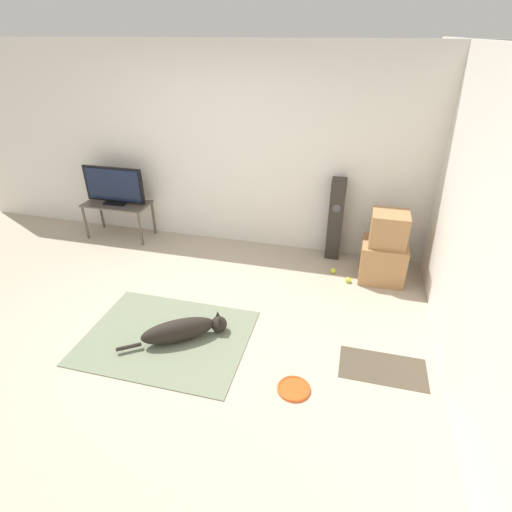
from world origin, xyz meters
TOP-DOWN VIEW (x-y plane):
  - ground_plane at (0.00, 0.00)m, footprint 12.00×12.00m
  - wall_back at (0.00, 2.10)m, footprint 8.00×0.06m
  - wall_right at (2.60, 0.00)m, footprint 0.06×8.00m
  - area_rug at (0.03, -0.11)m, footprint 1.57×1.20m
  - dog at (0.20, -0.09)m, footprint 0.90×0.64m
  - frisbee at (1.34, -0.45)m, footprint 0.28×0.28m
  - cardboard_box_lower at (2.06, 1.54)m, footprint 0.51×0.49m
  - cardboard_box_upper at (2.06, 1.53)m, footprint 0.40×0.38m
  - floor_speaker at (1.45, 1.94)m, footprint 0.18×0.18m
  - tv_stand at (-1.58, 1.79)m, footprint 0.92×0.44m
  - tv at (-1.58, 1.79)m, footprint 0.87×0.20m
  - tennis_ball_by_boxes at (1.50, 1.51)m, footprint 0.07×0.07m
  - tennis_ball_near_speaker at (1.69, 1.33)m, footprint 0.07×0.07m
  - door_mat at (2.07, -0.01)m, footprint 0.76×0.41m

SIDE VIEW (x-z plane):
  - ground_plane at x=0.00m, z-range 0.00..0.00m
  - door_mat at x=2.07m, z-range 0.00..0.01m
  - area_rug at x=0.03m, z-range 0.00..0.01m
  - frisbee at x=1.34m, z-range 0.00..0.03m
  - tennis_ball_by_boxes at x=1.50m, z-range 0.00..0.07m
  - tennis_ball_near_speaker at x=1.69m, z-range 0.00..0.07m
  - dog at x=0.20m, z-range 0.01..0.23m
  - cardboard_box_lower at x=2.06m, z-range 0.00..0.47m
  - tv_stand at x=-1.58m, z-range 0.18..0.69m
  - floor_speaker at x=1.45m, z-range 0.00..1.07m
  - cardboard_box_upper at x=2.06m, z-range 0.47..0.86m
  - tv at x=-1.58m, z-range 0.50..1.02m
  - wall_back at x=0.00m, z-range 0.00..2.55m
  - wall_right at x=2.60m, z-range 0.00..2.55m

